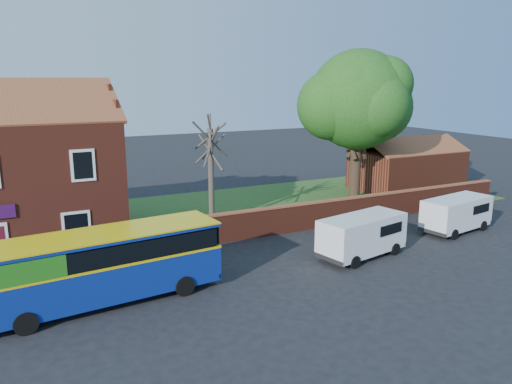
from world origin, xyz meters
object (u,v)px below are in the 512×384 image
bus (94,265)px  van_far (457,213)px  large_tree (358,103)px  van_near (362,234)px

bus → van_far: bearing=-4.0°
large_tree → bus: bearing=-154.1°
van_far → large_tree: (-0.53, 8.76, 5.82)m
van_near → van_far: (7.40, 0.93, -0.04)m
bus → large_tree: 22.24m
van_near → large_tree: bearing=43.2°
van_far → van_near: bearing=177.8°
van_near → van_far: van_near is taller
bus → large_tree: (19.42, 9.45, 5.30)m
van_far → large_tree: size_ratio=0.44×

